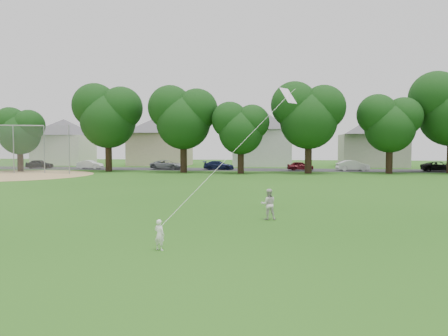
# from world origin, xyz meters

# --- Properties ---
(ground) EXTENTS (160.00, 160.00, 0.00)m
(ground) POSITION_xyz_m (0.00, 0.00, 0.00)
(ground) COLOR #1E4E12
(ground) RESTS_ON ground
(street) EXTENTS (90.00, 7.00, 0.01)m
(street) POSITION_xyz_m (0.00, 42.00, 0.01)
(street) COLOR #2D2D30
(street) RESTS_ON ground
(dirt_infield) EXTENTS (18.00, 18.00, 0.02)m
(dirt_infield) POSITION_xyz_m (-26.00, 28.00, 0.01)
(dirt_infield) COLOR #9E7F51
(dirt_infield) RESTS_ON ground
(toddler) EXTENTS (0.40, 0.33, 0.94)m
(toddler) POSITION_xyz_m (-0.71, -1.67, 0.47)
(toddler) COLOR white
(toddler) RESTS_ON ground
(older_boy) EXTENTS (0.71, 0.60, 1.32)m
(older_boy) POSITION_xyz_m (2.37, 4.17, 0.66)
(older_boy) COLOR silver
(older_boy) RESTS_ON ground
(kite) EXTENTS (2.45, 4.94, 10.78)m
(kite) POSITION_xyz_m (1.24, 2.72, 3.11)
(kite) COLOR white
(kite) RESTS_ON ground
(baseball_backstop) EXTENTS (11.56, 5.31, 5.36)m
(baseball_backstop) POSITION_xyz_m (-26.55, 30.15, 2.68)
(baseball_backstop) COLOR gray
(baseball_backstop) RESTS_ON ground
(tree_row) EXTENTS (81.47, 9.81, 11.76)m
(tree_row) POSITION_xyz_m (5.34, 35.87, 6.80)
(tree_row) COLOR black
(tree_row) RESTS_ON ground
(parked_cars) EXTENTS (71.28, 2.53, 1.29)m
(parked_cars) POSITION_xyz_m (6.83, 41.00, 0.61)
(parked_cars) COLOR black
(parked_cars) RESTS_ON ground
(house_row) EXTENTS (76.19, 13.07, 9.97)m
(house_row) POSITION_xyz_m (1.49, 52.00, 4.72)
(house_row) COLOR silver
(house_row) RESTS_ON ground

